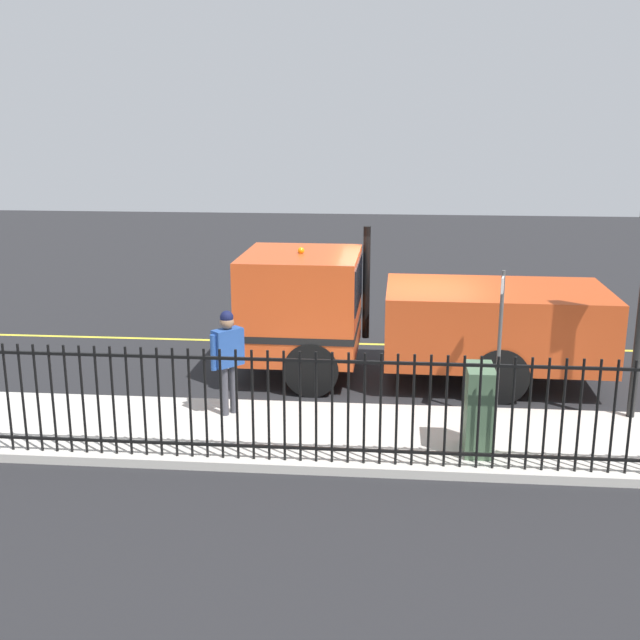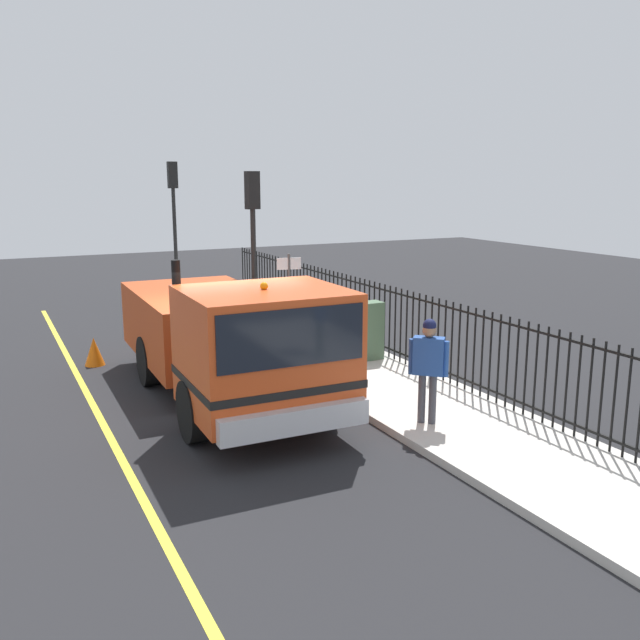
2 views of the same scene
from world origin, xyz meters
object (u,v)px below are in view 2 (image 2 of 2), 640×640
Objects in this scene: worker_standing at (428,360)px; street_sign at (289,295)px; traffic_cone at (94,351)px; traffic_light_near at (253,222)px; utility_cabinet at (366,331)px; traffic_light_mid at (174,201)px; work_truck at (231,335)px.

street_sign is at bearing -40.33° from worker_standing.
worker_standing reaches higher than traffic_cone.
street_sign is (3.63, -2.12, 1.26)m from traffic_cone.
worker_standing is 7.62m from traffic_cone.
worker_standing is at bearing 84.43° from traffic_light_near.
traffic_light_near is 3.19× the size of utility_cabinet.
traffic_light_mid reaches higher than traffic_light_near.
worker_standing is 3.94m from utility_cabinet.
traffic_cone is at bearing -10.15° from traffic_light_near.
work_truck is 1.56× the size of traffic_light_mid.
utility_cabinet is (1.09, 3.76, -0.41)m from worker_standing.
traffic_light_mid is (0.15, 7.55, 0.25)m from traffic_light_near.
traffic_light_near is at bearing -42.79° from worker_standing.
traffic_light_near is 1.73× the size of street_sign.
work_truck is at bearing -137.72° from street_sign.
utility_cabinet is at bearing -26.49° from traffic_cone.
traffic_light_mid is at bearing 97.78° from utility_cabinet.
utility_cabinet reaches higher than traffic_cone.
work_truck reaches higher than worker_standing.
work_truck is at bearing 78.22° from traffic_light_mid.
work_truck is at bearing -3.78° from worker_standing.
traffic_light_mid reaches higher than utility_cabinet.
traffic_light_near is 6.56× the size of traffic_cone.
traffic_cone is at bearing 61.58° from traffic_light_mid.
worker_standing is 0.73× the size of street_sign.
traffic_light_near is 3.70m from utility_cabinet.
traffic_light_near is 0.91× the size of traffic_light_mid.
worker_standing is 0.43× the size of traffic_light_near.
traffic_cone is (-1.76, 3.83, -0.98)m from work_truck.
street_sign is at bearing 163.41° from utility_cabinet.
utility_cabinet is at bearing -62.99° from worker_standing.
work_truck is 3.45m from worker_standing.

